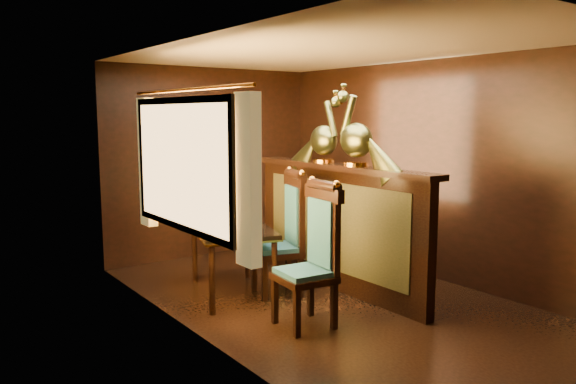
% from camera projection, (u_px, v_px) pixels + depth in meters
% --- Properties ---
extents(ground, '(5.00, 5.00, 0.00)m').
position_uv_depth(ground, '(331.00, 301.00, 5.71)').
color(ground, black).
rests_on(ground, ground).
extents(room_shell, '(3.04, 5.04, 2.52)m').
position_uv_depth(room_shell, '(325.00, 146.00, 5.46)').
color(room_shell, black).
rests_on(room_shell, ground).
extents(partition, '(0.26, 2.70, 1.36)m').
position_uv_depth(partition, '(337.00, 224.00, 6.04)').
color(partition, black).
rests_on(partition, ground).
extents(dining_table, '(1.10, 1.42, 0.93)m').
position_uv_depth(dining_table, '(231.00, 232.00, 5.85)').
color(dining_table, black).
rests_on(dining_table, ground).
extents(chair_left, '(0.52, 0.54, 1.33)m').
position_uv_depth(chair_left, '(316.00, 249.00, 5.01)').
color(chair_left, black).
rests_on(chair_left, ground).
extents(chair_right, '(0.60, 0.62, 1.33)m').
position_uv_depth(chair_right, '(288.00, 229.00, 5.89)').
color(chair_right, black).
rests_on(chair_right, ground).
extents(peacock_left, '(0.27, 0.71, 0.84)m').
position_uv_depth(peacock_left, '(357.00, 125.00, 5.67)').
color(peacock_left, '#174532').
rests_on(peacock_left, partition).
extents(peacock_right, '(0.25, 0.65, 0.78)m').
position_uv_depth(peacock_right, '(324.00, 127.00, 6.09)').
color(peacock_right, '#174532').
rests_on(peacock_right, partition).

